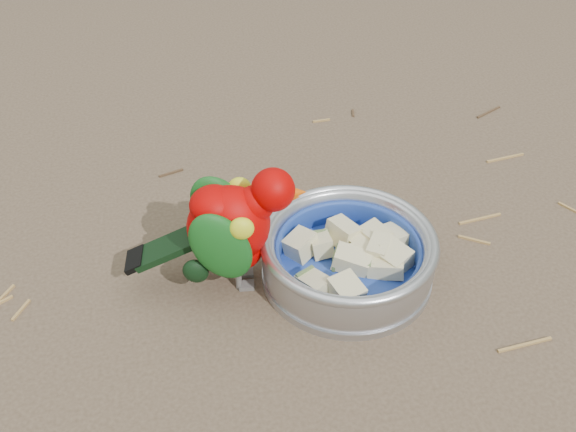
{
  "coord_description": "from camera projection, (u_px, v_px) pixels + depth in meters",
  "views": [
    {
      "loc": [
        -0.07,
        -0.44,
        0.54
      ],
      "look_at": [
        0.04,
        0.11,
        0.08
      ],
      "focal_mm": 40.0,
      "sensor_mm": 36.0,
      "label": 1
    }
  ],
  "objects": [
    {
      "name": "ground",
      "position": [
        272.0,
        340.0,
        0.69
      ],
      "size": [
        60.0,
        60.0,
        0.0
      ],
      "primitive_type": "plane",
      "color": "brown"
    },
    {
      "name": "food_bowl",
      "position": [
        347.0,
        271.0,
        0.76
      ],
      "size": [
        0.2,
        0.2,
        0.02
      ],
      "primitive_type": "cylinder",
      "color": "#B2B2BA",
      "rests_on": "ground"
    },
    {
      "name": "bowl_wall",
      "position": [
        348.0,
        252.0,
        0.74
      ],
      "size": [
        0.2,
        0.2,
        0.04
      ],
      "primitive_type": null,
      "color": "#B2B2BA",
      "rests_on": "food_bowl"
    },
    {
      "name": "fruit_wedges",
      "position": [
        348.0,
        257.0,
        0.75
      ],
      "size": [
        0.12,
        0.12,
        0.03
      ],
      "primitive_type": null,
      "color": "beige",
      "rests_on": "food_bowl"
    },
    {
      "name": "lory_parrot",
      "position": [
        232.0,
        233.0,
        0.71
      ],
      "size": [
        0.19,
        0.11,
        0.15
      ],
      "primitive_type": null,
      "rotation": [
        0.0,
        0.0,
        -1.68
      ],
      "color": "#AA0000",
      "rests_on": "ground"
    },
    {
      "name": "ground_debris",
      "position": [
        266.0,
        323.0,
        0.71
      ],
      "size": [
        0.9,
        0.8,
        0.01
      ],
      "primitive_type": null,
      "color": "#A47D45",
      "rests_on": "ground"
    }
  ]
}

